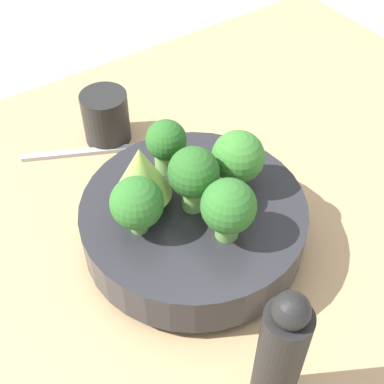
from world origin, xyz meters
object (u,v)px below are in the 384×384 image
object	(u,v)px
bowl	(192,221)
fork	(83,152)
pepper_mill	(279,358)
cup	(106,117)

from	to	relation	value
bowl	fork	distance (m)	0.23
pepper_mill	cup	bearing A→B (deg)	-97.51
pepper_mill	fork	xyz separation A→B (m)	(-0.01, -0.42, -0.08)
cup	bowl	bearing A→B (deg)	87.79
cup	pepper_mill	xyz separation A→B (m)	(0.06, 0.43, 0.05)
cup	pepper_mill	size ratio (longest dim) A/B	0.43
bowl	fork	xyz separation A→B (m)	(0.04, -0.22, -0.04)
bowl	cup	world-z (taller)	cup
cup	fork	xyz separation A→B (m)	(0.05, 0.01, -0.03)
cup	fork	distance (m)	0.06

